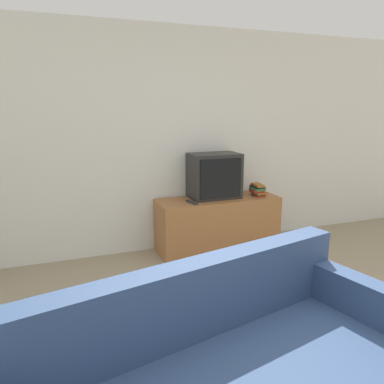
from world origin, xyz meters
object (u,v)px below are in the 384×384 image
Objects in this scene: television at (214,176)px; tv_stand at (218,224)px; book_stack at (258,190)px; remote_on_stand at (192,202)px.

tv_stand is at bearing -62.86° from television.
television reaches higher than tv_stand.
remote_on_stand is at bearing -175.35° from book_stack.
book_stack is 1.16× the size of remote_on_stand.
tv_stand is 2.48× the size of television.
remote_on_stand is (-0.35, -0.18, -0.25)m from television.
tv_stand is 7.47× the size of remote_on_stand.
tv_stand is 0.52m from remote_on_stand.
remote_on_stand is (-0.89, -0.07, -0.06)m from book_stack.
book_stack reaches higher than tv_stand.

